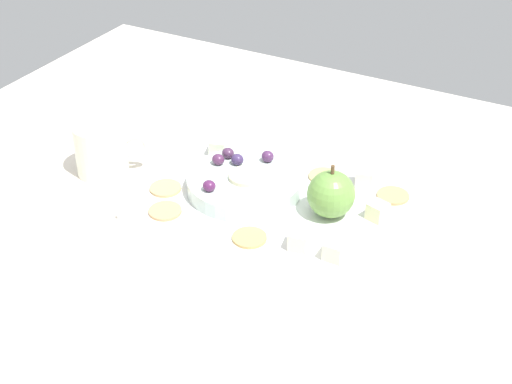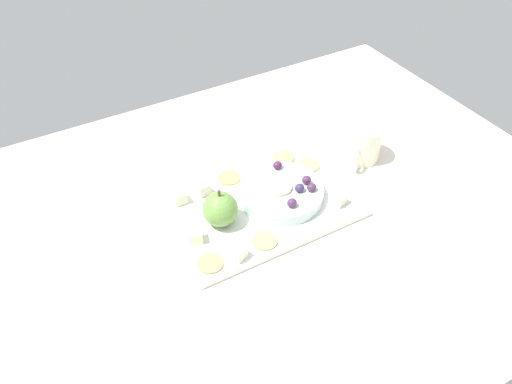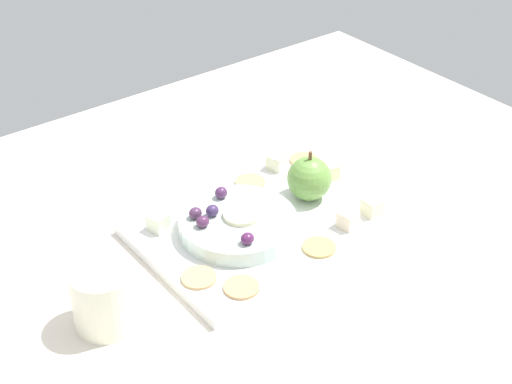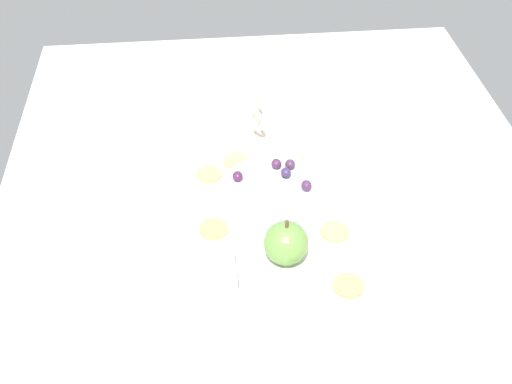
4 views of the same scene
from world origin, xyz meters
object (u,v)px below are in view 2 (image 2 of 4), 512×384
Objects in this scene: platter at (258,206)px; cracker_0 at (309,165)px; cheese_cube_4 at (339,199)px; grape_2 at (292,203)px; cracker_1 at (265,241)px; cheese_cube_0 at (180,197)px; cracker_4 at (210,263)px; cracker_2 at (284,157)px; serving_dish at (281,192)px; grape_1 at (299,188)px; cup at (362,142)px; apple_whole at (220,209)px; grape_4 at (277,165)px; cheese_cube_2 at (195,236)px; cracker_3 at (229,178)px; grape_0 at (306,179)px; apple_slice_0 at (278,187)px; cheese_cube_3 at (202,188)px; grape_3 at (312,187)px; cheese_cube_1 at (238,253)px.

cracker_0 reaches higher than platter.
grape_2 reaches higher than cheese_cube_4.
platter is at bearing -112.56° from cracker_1.
cheese_cube_0 reaches higher than cracker_4.
cracker_2 is (1.65, -16.72, -0.99)cm from cheese_cube_4.
serving_dish is 8.79× the size of grape_1.
cup reaches higher than cracker_2.
apple_whole reaches higher than grape_4.
cup is at bearing -163.75° from cracker_4.
apple_whole is at bearing -160.99° from cheese_cube_2.
apple_whole is 3.51× the size of grape_2.
platter is 7.82× the size of cracker_3.
cracker_2 is at bearing -99.84° from grape_0.
cracker_1 is 12.00cm from apple_slice_0.
cheese_cube_2 is at bearing -0.08° from grape_1.
cracker_3 is 2.45× the size of grape_4.
grape_1 and grape_4 have the same top height.
apple_slice_0 is (2.99, -2.61, -0.52)cm from grape_1.
cheese_cube_4 is 12.13cm from cracker_0.
platter is 14.80× the size of cheese_cube_4.
cracker_0 and cracker_2 have the same top height.
cheese_cube_2 reaches higher than cracker_4.
platter is at bearing 148.83° from cheese_cube_0.
cracker_4 is (10.52, -0.10, 0.00)cm from cracker_1.
cup reaches higher than serving_dish.
cracker_2 is (-11.49, -9.26, 0.93)cm from platter.
cheese_cube_3 is 19.79cm from grape_0.
cracker_4 is at bearing 54.50° from cracker_3.
cheese_cube_2 is 6.05cm from cracker_4.
cracker_4 is at bearing 3.10° from cheese_cube_4.
cheese_cube_0 is 1.29× the size of grape_4.
cheese_cube_0 is at bearing -25.47° from apple_slice_0.
cracker_2 is 12.32cm from apple_slice_0.
apple_whole is 17.80cm from grape_3.
grape_2 reaches higher than grape_3.
platter is 19.15× the size of grape_4.
cheese_cube_1 is 16.74cm from apple_slice_0.
cheese_cube_2 reaches higher than cracker_1.
cheese_cube_0 is at bearing 3.96° from cracker_2.
grape_3 is at bearing -158.75° from cracker_1.
grape_0 reaches higher than cracker_2.
cheese_cube_4 is 5.52cm from grape_3.
cracker_1 is at bearing 28.84° from grape_1.
cracker_1 is 8.72cm from grape_2.
serving_dish reaches higher than cracker_1.
cheese_cube_3 is 25.86cm from cheese_cube_4.
platter is 8.69cm from grape_1.
cracker_2 is 13.70cm from grape_3.
cheese_cube_3 is 15.33cm from grape_4.
grape_2 reaches higher than grape_4.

